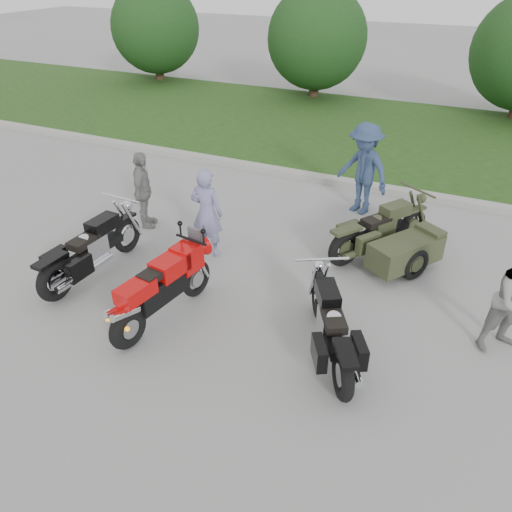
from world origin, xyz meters
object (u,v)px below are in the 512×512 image
at_px(sportbike_red, 161,288).
at_px(person_back, 143,191).
at_px(person_denim, 363,169).
at_px(cruiser_sidecar, 393,243).
at_px(person_stripe, 207,213).
at_px(cruiser_right, 332,330).
at_px(cruiser_left, 89,252).

xyz_separation_m(sportbike_red, person_back, (-2.06, 2.46, 0.19)).
bearing_deg(person_back, person_denim, -79.88).
distance_m(cruiser_sidecar, person_stripe, 3.36).
bearing_deg(person_back, cruiser_sidecar, -106.02).
bearing_deg(cruiser_right, cruiser_sidecar, 55.38).
height_order(cruiser_right, person_stripe, person_stripe).
height_order(person_stripe, person_back, person_stripe).
xyz_separation_m(sportbike_red, cruiser_right, (2.55, 0.30, -0.15)).
bearing_deg(person_denim, person_back, -120.91).
bearing_deg(cruiser_sidecar, person_denim, 153.24).
distance_m(cruiser_left, cruiser_right, 4.38).
bearing_deg(person_stripe, sportbike_red, 96.79).
distance_m(person_denim, person_back, 4.54).
relative_size(cruiser_left, cruiser_sidecar, 1.09).
bearing_deg(person_stripe, person_denim, -129.00).
relative_size(sportbike_red, person_back, 1.37).
xyz_separation_m(cruiser_left, person_back, (-0.25, 1.95, 0.31)).
distance_m(sportbike_red, person_denim, 5.26).
height_order(person_denim, person_back, person_denim).
distance_m(person_stripe, person_back, 1.76).
height_order(sportbike_red, person_back, person_back).
relative_size(cruiser_sidecar, person_back, 1.42).
height_order(sportbike_red, cruiser_sidecar, sportbike_red).
distance_m(cruiser_left, person_denim, 5.71).
xyz_separation_m(person_stripe, person_denim, (2.09, 2.92, 0.14)).
bearing_deg(person_back, sportbike_red, -163.17).
xyz_separation_m(person_stripe, person_back, (-1.70, 0.43, -0.05)).
distance_m(sportbike_red, person_back, 3.22).
height_order(cruiser_left, cruiser_right, cruiser_left).
bearing_deg(sportbike_red, cruiser_left, 173.11).
xyz_separation_m(cruiser_right, person_denim, (-0.82, 4.65, 0.52)).
height_order(cruiser_right, cruiser_sidecar, cruiser_sidecar).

